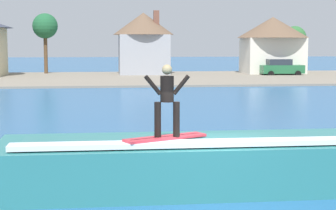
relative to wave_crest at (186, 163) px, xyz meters
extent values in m
plane|color=#275F96|center=(0.47, -1.23, -0.64)|extent=(260.00, 260.00, 0.00)
cube|color=#2C7A79|center=(0.00, 0.03, -0.04)|extent=(9.33, 2.95, 1.21)
cube|color=#2C7A79|center=(0.00, -0.34, 0.63)|extent=(7.93, 1.33, 0.13)
cube|color=white|center=(0.00, -0.93, 0.66)|extent=(8.40, 0.53, 0.12)
cube|color=#D8333F|center=(-0.59, -0.58, 0.75)|extent=(2.08, 1.31, 0.06)
cube|color=black|center=(-0.59, -0.58, 0.78)|extent=(1.76, 0.88, 0.01)
cylinder|color=black|center=(-0.78, -0.64, 1.20)|extent=(0.16, 0.16, 0.83)
cylinder|color=black|center=(-0.33, -0.64, 1.20)|extent=(0.16, 0.16, 0.83)
cylinder|color=black|center=(-0.55, -0.64, 1.92)|extent=(0.32, 0.32, 0.61)
sphere|color=tan|center=(-0.55, -0.64, 2.38)|extent=(0.24, 0.24, 0.24)
cylinder|color=black|center=(-0.89, -0.64, 2.01)|extent=(0.43, 0.10, 0.49)
cylinder|color=black|center=(-0.22, -0.64, 2.01)|extent=(0.43, 0.10, 0.49)
cube|color=gray|center=(0.47, 42.75, -0.56)|extent=(120.00, 21.75, 0.17)
cube|color=#23663D|center=(17.25, 45.45, 0.13)|extent=(4.57, 1.84, 0.90)
cube|color=#262D38|center=(16.91, 45.45, 0.90)|extent=(2.51, 1.65, 0.64)
cylinder|color=black|center=(18.74, 46.42, -0.32)|extent=(0.64, 0.22, 0.64)
cylinder|color=black|center=(18.74, 44.48, -0.32)|extent=(0.64, 0.22, 0.64)
cylinder|color=black|center=(15.76, 46.42, -0.32)|extent=(0.64, 0.22, 0.64)
cylinder|color=black|center=(15.76, 44.48, -0.32)|extent=(0.64, 0.22, 0.64)
cube|color=silver|center=(17.14, 48.61, 1.44)|extent=(6.48, 5.01, 4.16)
cone|color=brown|center=(17.14, 48.61, 4.69)|extent=(8.04, 8.04, 2.34)
cube|color=#9EA3AD|center=(2.53, 48.77, 1.60)|extent=(5.38, 5.39, 4.49)
cone|color=brown|center=(2.53, 48.77, 5.05)|extent=(6.69, 6.69, 2.41)
cube|color=brown|center=(3.87, 47.96, 5.55)|extent=(0.60, 0.60, 1.80)
cylinder|color=brown|center=(20.38, 50.55, 1.05)|extent=(0.46, 0.46, 3.38)
sphere|color=#2F6834|center=(20.38, 50.55, 3.55)|extent=(2.71, 2.71, 2.71)
cylinder|color=brown|center=(-8.32, 51.07, 1.67)|extent=(0.41, 0.41, 4.63)
sphere|color=#205C35|center=(-8.32, 51.07, 4.84)|extent=(2.81, 2.81, 2.81)
camera|label=1|loc=(-2.07, -13.78, 3.01)|focal=60.46mm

